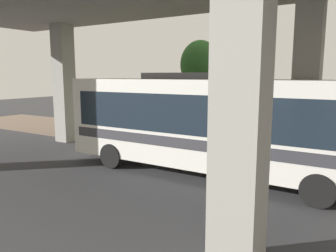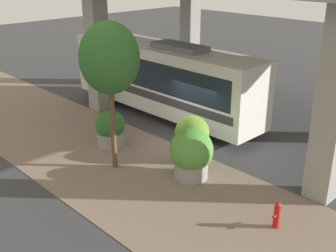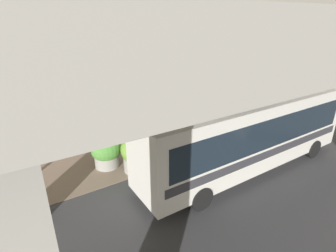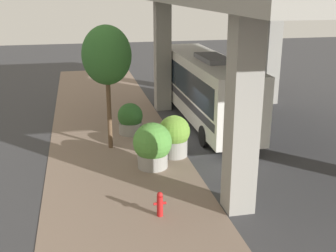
% 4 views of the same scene
% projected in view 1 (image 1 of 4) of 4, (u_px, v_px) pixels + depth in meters
% --- Properties ---
extents(ground_plane, '(80.00, 80.00, 0.00)m').
position_uv_depth(ground_plane, '(165.00, 152.00, 15.98)').
color(ground_plane, '#38383A').
rests_on(ground_plane, ground).
extents(sidewalk_strip, '(6.00, 40.00, 0.02)m').
position_uv_depth(sidewalk_strip, '(193.00, 142.00, 18.50)').
color(sidewalk_strip, '#7A6656').
rests_on(sidewalk_strip, ground).
extents(overpass, '(9.40, 20.68, 7.08)m').
position_uv_depth(overpass, '(105.00, 4.00, 11.65)').
color(overpass, gray).
rests_on(overpass, ground).
extents(bus, '(2.56, 11.40, 3.83)m').
position_uv_depth(bus, '(207.00, 121.00, 12.07)').
color(bus, silver).
rests_on(bus, ground).
extents(fire_hydrant, '(0.42, 0.20, 0.87)m').
position_uv_depth(fire_hydrant, '(100.00, 127.00, 20.97)').
color(fire_hydrant, '#B21919').
rests_on(fire_hydrant, ground).
extents(planter_front, '(1.27, 1.27, 1.60)m').
position_uv_depth(planter_front, '(221.00, 135.00, 16.51)').
color(planter_front, gray).
rests_on(planter_front, ground).
extents(planter_middle, '(1.60, 1.60, 1.92)m').
position_uv_depth(planter_middle, '(145.00, 125.00, 18.46)').
color(planter_middle, gray).
rests_on(planter_middle, ground).
extents(planter_back, '(1.39, 1.39, 1.85)m').
position_uv_depth(planter_back, '(149.00, 130.00, 16.97)').
color(planter_back, gray).
rests_on(planter_back, ground).
extents(street_tree_near, '(2.17, 2.17, 5.62)m').
position_uv_depth(street_tree_near, '(200.00, 65.00, 17.87)').
color(street_tree_near, brown).
rests_on(street_tree_near, ground).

